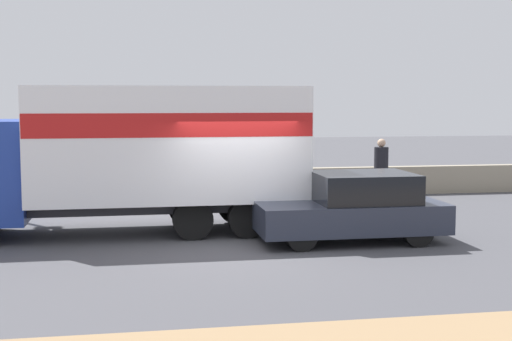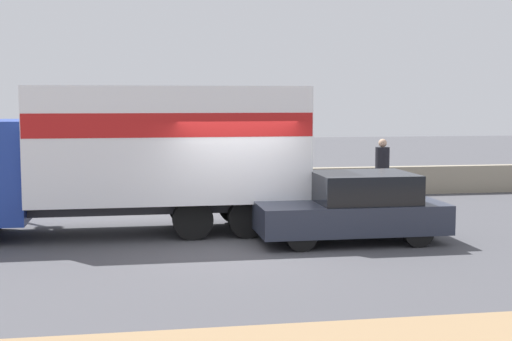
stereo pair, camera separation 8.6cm
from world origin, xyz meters
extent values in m
plane|color=#47474C|center=(0.00, 0.00, 0.00)|extent=(80.00, 80.00, 0.00)
cube|color=gray|center=(0.00, 7.06, 0.43)|extent=(60.00, 0.35, 0.86)
cube|color=#2D2D33|center=(-1.37, 1.82, 0.64)|extent=(5.90, 1.40, 0.25)
cube|color=white|center=(-1.37, 1.82, 1.99)|extent=(5.90, 2.55, 2.46)
cube|color=red|center=(-1.37, 1.82, 2.43)|extent=(5.87, 2.57, 0.49)
cylinder|color=black|center=(0.26, 0.90, 0.43)|extent=(0.86, 0.28, 0.86)
cylinder|color=black|center=(0.26, 2.74, 0.43)|extent=(0.86, 0.28, 0.86)
cylinder|color=black|center=(-0.92, 0.90, 0.43)|extent=(0.86, 0.28, 0.86)
cylinder|color=black|center=(-0.92, 2.74, 0.43)|extent=(0.86, 0.28, 0.86)
cube|color=#282D3D|center=(2.26, 0.16, 0.53)|extent=(3.88, 1.85, 0.60)
cube|color=black|center=(2.57, 0.16, 1.13)|extent=(2.02, 1.71, 0.60)
cylinder|color=black|center=(1.06, -0.64, 0.31)|extent=(0.61, 0.20, 0.61)
cylinder|color=black|center=(1.06, 0.97, 0.31)|extent=(0.61, 0.20, 0.61)
cylinder|color=black|center=(3.46, -0.64, 0.31)|extent=(0.61, 0.20, 0.61)
cylinder|color=black|center=(3.46, 0.97, 0.31)|extent=(0.61, 0.20, 0.61)
cylinder|color=#473828|center=(4.81, 5.25, 0.44)|extent=(0.31, 0.31, 0.87)
cylinder|color=black|center=(4.81, 5.25, 1.24)|extent=(0.40, 0.40, 0.73)
sphere|color=tan|center=(4.81, 5.25, 1.72)|extent=(0.24, 0.24, 0.24)
camera|label=1|loc=(-2.21, -13.93, 2.95)|focal=50.00mm
camera|label=2|loc=(-2.12, -13.94, 2.95)|focal=50.00mm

